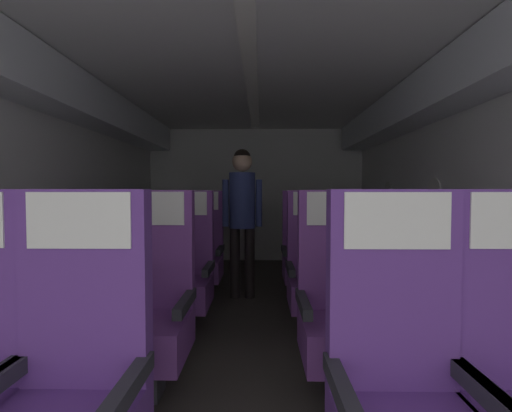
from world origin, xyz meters
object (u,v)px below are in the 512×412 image
Objects in this scene: seat_c_left_window at (128,273)px; seat_a_left_aisle at (69,393)px; seat_a_right_window at (405,396)px; seat_d_right_aisle at (348,254)px; seat_b_left_aisle at (150,308)px; seat_c_right_aisle at (373,273)px; seat_b_right_window at (340,308)px; seat_d_left_window at (160,254)px; seat_c_left_aisle at (183,272)px; seat_d_right_window at (305,254)px; seat_b_right_aisle at (421,308)px; flight_attendant at (242,206)px; seat_b_left_window at (70,307)px; seat_c_right_window at (316,273)px; seat_d_left_aisle at (200,254)px.

seat_a_left_aisle is at bearing -75.95° from seat_c_left_window.
seat_a_right_window is 1.00× the size of seat_d_right_aisle.
seat_b_left_aisle is 1.83m from seat_c_right_aisle.
seat_b_left_aisle is 1.00× the size of seat_b_right_window.
seat_d_left_window is at bearing 103.67° from seat_b_left_aisle.
seat_b_right_window and seat_c_left_aisle have the same top height.
seat_b_right_window is at bearing -90.34° from seat_d_right_window.
flight_attendant is at bearing 121.25° from seat_b_right_aisle.
seat_b_left_window is 0.91m from seat_c_left_window.
seat_c_left_aisle is 1.10m from seat_c_right_window.
seat_c_right_aisle is at bearing 49.88° from seat_a_left_aisle.
seat_a_right_window is at bearing -89.86° from seat_d_right_window.
seat_d_left_window is at bearing 99.32° from seat_a_left_aisle.
seat_b_right_window is 1.93m from seat_d_right_aisle.
seat_d_left_window is (-0.45, 0.93, 0.00)m from seat_c_left_aisle.
flight_attendant is at bearing 2.45° from seat_d_left_aisle.
seat_b_left_aisle is 1.00× the size of seat_c_left_aisle.
seat_d_right_aisle is 1.00× the size of seat_d_right_window.
seat_a_left_aisle is 0.92m from seat_b_left_aisle.
seat_b_right_window and seat_d_right_window have the same top height.
seat_b_right_aisle is at bearing -23.91° from seat_c_left_window.
seat_b_left_aisle is at bearing -149.01° from seat_c_right_aisle.
seat_b_left_window is (-0.47, 0.93, 0.00)m from seat_a_left_aisle.
seat_c_right_window is at bearing 30.60° from seat_b_left_window.
flight_attendant is at bearing 76.91° from seat_b_left_aisle.
seat_c_left_aisle is 1.00× the size of seat_c_right_aisle.
seat_d_left_aisle is (-1.11, 0.93, 0.00)m from seat_c_right_window.
seat_a_right_window is at bearing -88.86° from seat_b_right_window.
seat_d_left_window is at bearing 116.01° from seat_c_left_aisle.
seat_a_right_window is at bearing -30.23° from seat_b_left_window.
seat_d_right_window is at bearing 104.06° from seat_b_right_aisle.
seat_a_right_window and seat_c_left_aisle have the same top height.
seat_d_right_aisle is (0.01, 1.84, 0.00)m from seat_b_right_aisle.
seat_a_right_window is 1.00× the size of seat_c_right_aisle.
seat_b_right_window is 1.00× the size of seat_d_left_window.
seat_d_right_window is (1.57, 0.94, 0.00)m from seat_c_left_window.
seat_d_left_aisle is (-1.58, 0.93, 0.00)m from seat_c_right_aisle.
flight_attendant reaches higher than seat_a_left_aisle.
seat_c_left_window is 1.00× the size of seat_c_left_aisle.
seat_b_left_aisle is at bearing -76.33° from seat_d_left_window.
seat_b_left_aisle is 1.03m from seat_c_left_window.
seat_c_left_aisle is 1.00× the size of seat_d_left_window.
seat_c_right_aisle is (0.46, 0.94, 0.00)m from seat_b_right_window.
flight_attendant is at bearing 178.74° from seat_d_right_aisle.
seat_a_left_aisle is 1.00× the size of seat_a_right_window.
seat_b_right_window is at bearing -89.99° from seat_c_right_window.
seat_c_left_aisle is 1.45m from seat_d_right_window.
seat_b_right_window is at bearing -104.38° from seat_d_right_aisle.
seat_b_right_aisle and seat_d_left_window have the same top height.
seat_c_left_window and seat_d_left_window have the same top height.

